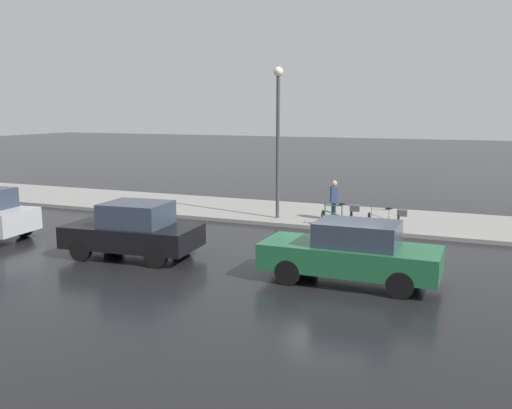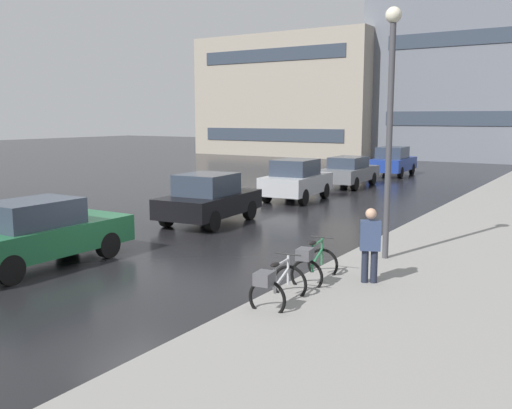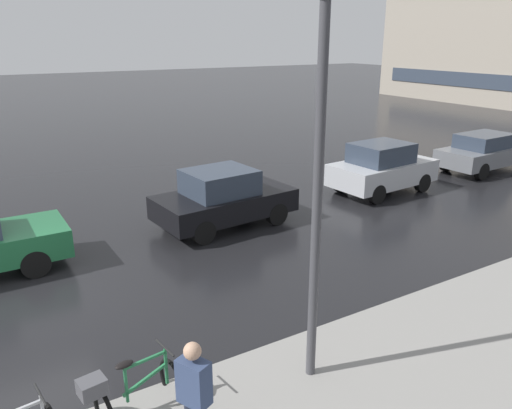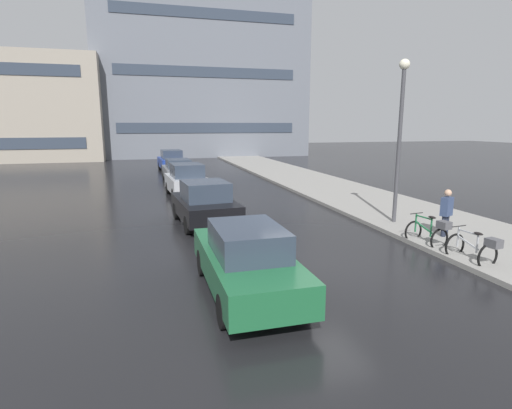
# 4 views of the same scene
# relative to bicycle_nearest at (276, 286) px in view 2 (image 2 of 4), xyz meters

# --- Properties ---
(ground_plane) EXTENTS (140.00, 140.00, 0.00)m
(ground_plane) POSITION_rel_bicycle_nearest_xyz_m (-4.09, 0.84, -0.48)
(ground_plane) COLOR black
(sidewalk_kerb) EXTENTS (4.80, 60.00, 0.14)m
(sidewalk_kerb) POSITION_rel_bicycle_nearest_xyz_m (1.91, 10.84, -0.41)
(sidewalk_kerb) COLOR gray
(sidewalk_kerb) RESTS_ON ground
(bicycle_nearest) EXTENTS (0.82, 1.38, 0.94)m
(bicycle_nearest) POSITION_rel_bicycle_nearest_xyz_m (0.00, 0.00, 0.00)
(bicycle_nearest) COLOR black
(bicycle_nearest) RESTS_ON ground
(bicycle_second) EXTENTS (0.83, 1.39, 0.98)m
(bicycle_second) POSITION_rel_bicycle_nearest_xyz_m (-0.10, 1.65, 0.02)
(bicycle_second) COLOR black
(bicycle_second) RESTS_ON ground
(car_green) EXTENTS (1.74, 4.41, 1.57)m
(car_green) POSITION_rel_bicycle_nearest_xyz_m (-6.24, -0.19, 0.30)
(car_green) COLOR #1E6038
(car_green) RESTS_ON ground
(car_black) EXTENTS (2.23, 4.01, 1.63)m
(car_black) POSITION_rel_bicycle_nearest_xyz_m (-6.22, 6.29, 0.32)
(car_black) COLOR black
(car_black) RESTS_ON ground
(car_silver) EXTENTS (2.09, 3.83, 1.71)m
(car_silver) POSITION_rel_bicycle_nearest_xyz_m (-6.29, 12.41, 0.37)
(car_silver) COLOR #B2B5BA
(car_silver) RESTS_ON ground
(car_grey) EXTENTS (1.92, 4.24, 1.50)m
(car_grey) POSITION_rel_bicycle_nearest_xyz_m (-6.30, 17.97, 0.29)
(car_grey) COLOR slate
(car_grey) RESTS_ON ground
(car_blue) EXTENTS (2.10, 4.42, 1.70)m
(car_blue) POSITION_rel_bicycle_nearest_xyz_m (-6.32, 24.53, 0.36)
(car_blue) COLOR navy
(car_blue) RESTS_ON ground
(pedestrian) EXTENTS (0.46, 0.39, 1.66)m
(pedestrian) POSITION_rel_bicycle_nearest_xyz_m (0.90, 2.20, 0.45)
(pedestrian) COLOR #1E2333
(pedestrian) RESTS_ON ground
(streetlamp) EXTENTS (0.36, 0.36, 5.86)m
(streetlamp) POSITION_rel_bicycle_nearest_xyz_m (0.47, 4.32, 3.18)
(streetlamp) COLOR #424247
(streetlamp) RESTS_ON ground
(building_facade_side) EXTENTS (16.84, 7.41, 10.63)m
(building_facade_side) POSITION_rel_bicycle_nearest_xyz_m (-20.82, 38.36, 4.84)
(building_facade_side) COLOR #9E9384
(building_facade_side) RESTS_ON ground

